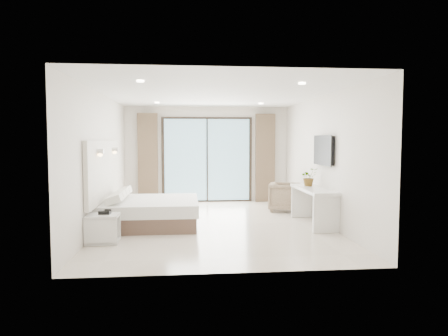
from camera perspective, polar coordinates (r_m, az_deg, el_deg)
The scene contains 8 objects.
ground at distance 8.44m, azimuth -1.30°, elevation -8.03°, with size 6.20×6.20×0.00m, color beige.
room_shell at distance 8.99m, azimuth -2.93°, elevation 2.87°, with size 4.62×6.22×2.72m.
bed at distance 8.41m, azimuth -10.56°, elevation -6.17°, with size 1.93×1.83×0.68m.
nightstand at distance 7.21m, azimuth -16.92°, elevation -8.29°, with size 0.54×0.45×0.49m.
phone at distance 7.18m, azimuth -16.66°, elevation -6.08°, with size 0.19×0.15×0.06m, color black.
console_desk at distance 8.51m, azimuth 12.67°, elevation -4.13°, with size 0.54×1.71×0.77m.
plant at distance 8.79m, azimuth 12.03°, elevation -1.55°, with size 0.35×0.39×0.30m, color #33662D.
armchair at distance 10.04m, azimuth 8.72°, elevation -3.90°, with size 0.75×0.70×0.77m, color #997D64.
Camera 1 is at (-0.59, -8.24, 1.76)m, focal length 32.00 mm.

